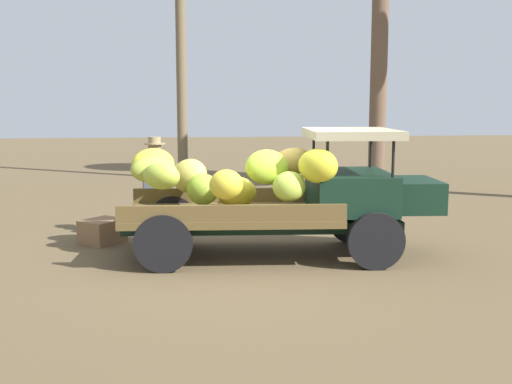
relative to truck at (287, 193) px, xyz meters
name	(u,v)px	position (x,y,z in m)	size (l,w,h in m)	color
ground_plane	(256,256)	(-0.44, 0.03, -0.92)	(60.00, 60.00, 0.00)	brown
truck	(287,193)	(0.00, 0.00, 0.00)	(4.54, 2.02, 1.82)	black
farmer	(156,180)	(-1.92, 1.54, 0.02)	(0.52, 0.48, 1.64)	#535777
wooden_crate	(103,231)	(-2.75, 1.15, -0.73)	(0.60, 0.52, 0.37)	olive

